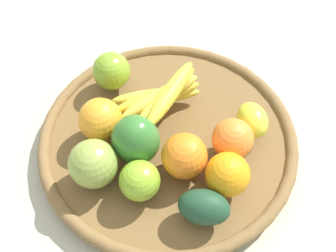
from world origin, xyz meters
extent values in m
plane|color=#B7B498|center=(0.00, 0.00, 0.00)|extent=(2.40, 2.40, 0.00)
cylinder|color=brown|center=(0.00, 0.00, 0.01)|extent=(0.45, 0.45, 0.03)
torus|color=brown|center=(0.00, 0.00, 0.03)|extent=(0.46, 0.46, 0.02)
sphere|color=orange|center=(0.09, -0.06, 0.08)|extent=(0.08, 0.08, 0.08)
sphere|color=orange|center=(-0.02, 0.14, 0.07)|extent=(0.07, 0.07, 0.07)
ellipsoid|color=yellow|center=(-0.02, -0.07, 0.05)|extent=(0.16, 0.10, 0.03)
ellipsoid|color=yellow|center=(-0.02, -0.06, 0.07)|extent=(0.16, 0.06, 0.03)
ellipsoid|color=yellow|center=(-0.02, -0.05, 0.08)|extent=(0.16, 0.04, 0.03)
ellipsoid|color=yellow|center=(-0.02, -0.03, 0.09)|extent=(0.16, 0.08, 0.03)
ellipsoid|color=yellow|center=(-0.02, -0.03, 0.10)|extent=(0.16, 0.10, 0.03)
ellipsoid|color=#37772E|center=(0.07, 0.01, 0.08)|extent=(0.11, 0.11, 0.09)
sphere|color=#89B52A|center=(0.10, 0.07, 0.07)|extent=(0.08, 0.08, 0.06)
sphere|color=#8CA143|center=(0.14, 0.01, 0.08)|extent=(0.11, 0.11, 0.08)
sphere|color=#7CA529|center=(0.02, -0.15, 0.07)|extent=(0.10, 0.10, 0.07)
sphere|color=orange|center=(-0.07, 0.09, 0.07)|extent=(0.09, 0.09, 0.07)
ellipsoid|color=yellow|center=(-0.13, 0.07, 0.06)|extent=(0.07, 0.08, 0.05)
ellipsoid|color=#1E4329|center=(0.04, 0.16, 0.07)|extent=(0.09, 0.09, 0.05)
sphere|color=orange|center=(0.02, 0.07, 0.08)|extent=(0.10, 0.10, 0.07)
camera|label=1|loc=(0.23, 0.34, 0.62)|focal=43.16mm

